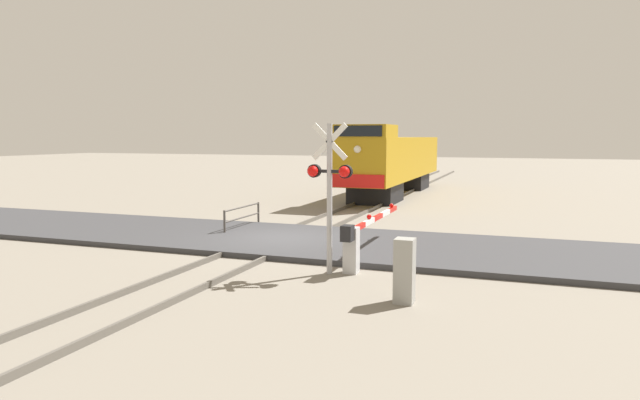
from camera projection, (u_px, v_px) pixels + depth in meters
The scene contains 9 objects.
ground_plane at pixel (282, 242), 19.13m from camera, with size 160.00×160.00×0.00m, color gray.
rail_track_left at pixel (263, 239), 19.36m from camera, with size 0.08×80.00×0.15m, color #59544C.
rail_track_right at pixel (302, 241), 18.87m from camera, with size 0.08×80.00×0.15m, color #59544C.
road_surface at pixel (282, 240), 19.12m from camera, with size 36.00×5.59×0.17m, color #38383A.
locomotive at pixel (393, 160), 34.20m from camera, with size 2.78×15.77×4.09m.
crossing_signal at pixel (329, 182), 14.49m from camera, with size 1.18×0.33×3.87m.
crossing_gate at pixel (359, 238), 15.39m from camera, with size 0.36×5.66×1.31m.
utility_cabinet at pixel (404, 271), 12.11m from camera, with size 0.41×0.42×1.39m, color #999993.
guard_railing at pixel (242, 215), 21.27m from camera, with size 0.08×2.75×0.95m.
Camera 1 is at (7.68, -17.26, 3.53)m, focal length 32.13 mm.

